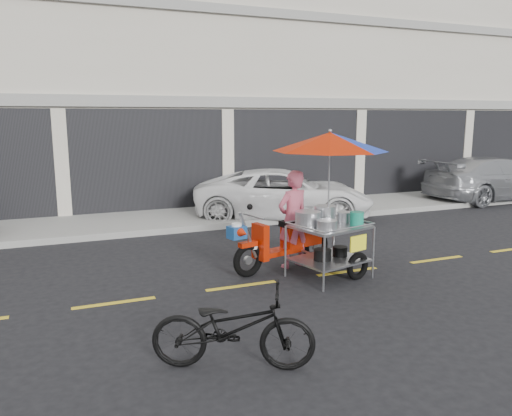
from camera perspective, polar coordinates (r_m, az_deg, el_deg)
name	(u,v)px	position (r m, az deg, el deg)	size (l,w,h in m)	color
ground	(347,272)	(9.04, 10.38, -7.17)	(90.00, 90.00, 0.00)	black
sidewalk	(240,213)	(13.83, -1.88, -0.52)	(45.00, 3.00, 0.15)	gray
shophouse_block	(262,75)	(19.40, 0.73, 14.99)	(36.00, 8.11, 10.40)	beige
centerline	(347,271)	(9.04, 10.38, -7.15)	(42.00, 0.10, 0.01)	gold
white_pickup	(284,194)	(13.37, 3.19, 1.62)	(2.18, 4.73, 1.31)	white
silver_pickup	(494,179)	(17.89, 25.56, 3.03)	(1.98, 4.88, 1.42)	#A4A7AC
near_bicycle	(233,328)	(5.54, -2.64, -13.51)	(0.62, 1.78, 0.93)	black
food_vendor_rig	(315,184)	(8.57, 6.77, 2.76)	(2.84, 2.33, 2.51)	black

